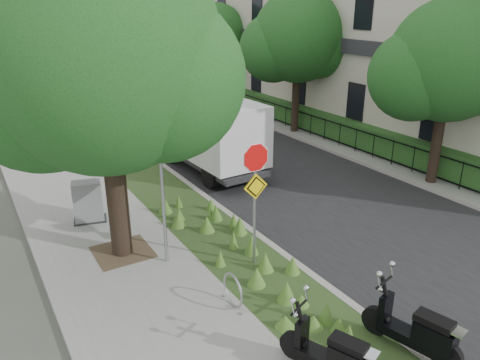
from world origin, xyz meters
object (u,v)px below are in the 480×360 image
object	(u,v)px
sign_assembly	(255,180)
utility_cabinet	(88,202)
scooter_far	(422,335)
scooter_near	(338,359)
box_truck	(212,132)

from	to	relation	value
sign_assembly	utility_cabinet	distance (m)	5.57
sign_assembly	scooter_far	distance (m)	4.66
scooter_near	utility_cabinet	bearing A→B (deg)	103.49
scooter_far	utility_cabinet	size ratio (longest dim) A/B	1.57
sign_assembly	scooter_near	bearing A→B (deg)	-102.02
box_truck	scooter_far	bearing A→B (deg)	-98.06
sign_assembly	utility_cabinet	world-z (taller)	sign_assembly
sign_assembly	scooter_near	distance (m)	4.34
sign_assembly	box_truck	xyz separation A→B (m)	(2.40, 6.69, -0.77)
sign_assembly	scooter_far	world-z (taller)	sign_assembly
utility_cabinet	sign_assembly	bearing A→B (deg)	-57.88
scooter_far	sign_assembly	bearing A→B (deg)	101.40
scooter_far	scooter_near	bearing A→B (deg)	167.98
scooter_near	scooter_far	bearing A→B (deg)	-12.02
scooter_far	box_truck	distance (m)	11.06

